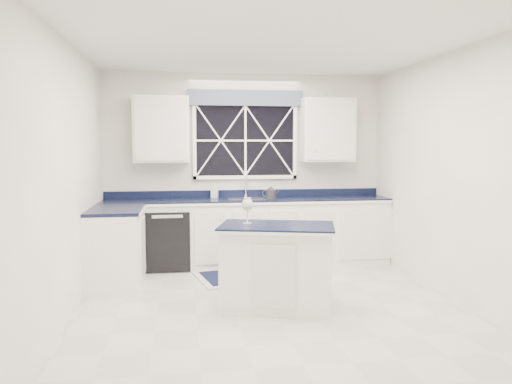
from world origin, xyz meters
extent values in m
plane|color=beige|center=(0.00, 0.00, 0.00)|extent=(4.50, 4.50, 0.00)
cube|color=white|center=(0.00, 2.25, 1.35)|extent=(4.00, 0.10, 2.70)
cube|color=white|center=(0.00, 1.95, 0.45)|extent=(3.98, 0.60, 0.90)
cube|color=white|center=(-1.70, 1.15, 0.45)|extent=(0.60, 1.00, 0.90)
cube|color=black|center=(0.00, 1.95, 0.92)|extent=(3.98, 0.64, 0.04)
cube|color=black|center=(-1.10, 1.95, 0.41)|extent=(0.60, 0.58, 0.82)
cube|color=black|center=(0.00, 2.22, 1.75)|extent=(1.40, 0.02, 1.00)
cube|color=slate|center=(0.00, 2.16, 2.35)|extent=(1.65, 0.04, 0.22)
cube|color=white|center=(-1.18, 2.08, 1.90)|extent=(0.75, 0.34, 0.90)
cube|color=white|center=(1.18, 2.08, 1.90)|extent=(0.75, 0.34, 0.90)
cylinder|color=silver|center=(0.00, 2.17, 0.96)|extent=(0.05, 0.05, 0.04)
cylinder|color=silver|center=(0.00, 2.17, 1.10)|extent=(0.02, 0.02, 0.28)
cylinder|color=silver|center=(0.00, 2.08, 1.23)|extent=(0.02, 0.18, 0.02)
cube|color=white|center=(0.06, 0.08, 0.42)|extent=(1.24, 0.91, 0.83)
cube|color=black|center=(0.06, 0.08, 0.85)|extent=(1.31, 0.98, 0.04)
cube|color=beige|center=(-0.02, 1.35, 0.01)|extent=(1.56, 1.14, 0.01)
cube|color=black|center=(-0.02, 1.35, 0.02)|extent=(1.38, 0.95, 0.01)
cylinder|color=#303032|center=(0.33, 1.95, 1.00)|extent=(0.19, 0.19, 0.12)
cone|color=#303032|center=(0.33, 1.95, 1.09)|extent=(0.16, 0.16, 0.05)
torus|color=#303032|center=(0.26, 1.98, 1.01)|extent=(0.10, 0.05, 0.10)
cylinder|color=#303032|center=(0.41, 1.92, 1.02)|extent=(0.06, 0.03, 0.08)
cylinder|color=silver|center=(-0.23, 0.22, 0.87)|extent=(0.09, 0.09, 0.01)
cylinder|color=silver|center=(-0.23, 0.22, 0.95)|extent=(0.01, 0.01, 0.14)
ellipsoid|color=silver|center=(-0.23, 0.22, 1.07)|extent=(0.12, 0.12, 0.14)
cylinder|color=#E4C879|center=(-0.23, 0.22, 1.04)|extent=(0.09, 0.09, 0.06)
imported|color=silver|center=(-0.45, 2.13, 1.04)|extent=(0.11, 0.11, 0.20)
camera|label=1|loc=(-0.91, -4.91, 1.69)|focal=35.00mm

